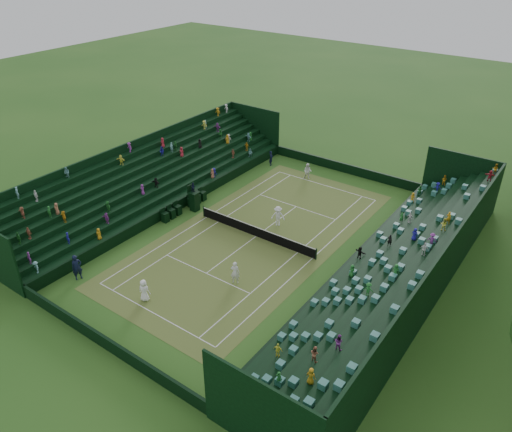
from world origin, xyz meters
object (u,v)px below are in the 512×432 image
at_px(player_far_west, 308,171).
at_px(player_far_east, 278,216).
at_px(player_near_west, 144,290).
at_px(player_near_east, 235,272).
at_px(tennis_net, 256,231).
at_px(umpire_chair, 194,199).

bearing_deg(player_far_west, player_far_east, -93.14).
bearing_deg(player_near_west, player_far_west, -106.51).
xyz_separation_m(player_near_west, player_far_west, (-0.84, 23.45, -0.00)).
bearing_deg(player_near_east, player_near_west, 27.04).
xyz_separation_m(player_far_west, player_far_east, (2.70, -9.59, 0.08)).
distance_m(tennis_net, player_near_west, 11.34).
relative_size(tennis_net, player_far_east, 6.33).
xyz_separation_m(umpire_chair, player_far_west, (5.00, 11.80, -0.35)).
relative_size(player_far_west, player_far_east, 0.92).
xyz_separation_m(tennis_net, player_far_west, (-2.25, 12.21, 0.32)).
xyz_separation_m(tennis_net, player_far_east, (0.45, 2.62, 0.40)).
bearing_deg(player_near_east, tennis_net, -94.39).
distance_m(tennis_net, player_near_east, 6.48).
bearing_deg(player_near_west, tennis_net, -115.71).
bearing_deg(player_far_east, player_far_west, 80.12).
relative_size(umpire_chair, player_near_west, 1.64).
height_order(player_near_west, player_far_west, player_near_west).
xyz_separation_m(tennis_net, player_near_west, (-1.41, -11.24, 0.32)).
height_order(player_far_west, player_far_east, player_far_east).
relative_size(player_near_west, player_near_east, 0.93).
bearing_deg(player_far_east, player_near_east, -102.56).
distance_m(umpire_chair, player_far_east, 8.02).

